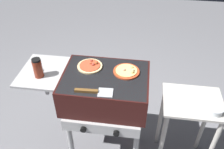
{
  "coord_description": "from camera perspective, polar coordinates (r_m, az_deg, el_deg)",
  "views": [
    {
      "loc": [
        0.24,
        -1.35,
        2.0
      ],
      "look_at": [
        0.05,
        0.0,
        0.92
      ],
      "focal_mm": 38.58,
      "sensor_mm": 36.0,
      "label": 1
    }
  ],
  "objects": [
    {
      "name": "pizza_pepperoni",
      "position": [
        1.85,
        -5.2,
        2.08
      ],
      "size": [
        0.19,
        0.19,
        0.04
      ],
      "color": "beige",
      "rests_on": "grill"
    },
    {
      "name": "pizza_cheese",
      "position": [
        1.79,
        3.5,
        0.81
      ],
      "size": [
        0.2,
        0.2,
        0.03
      ],
      "color": "#C64723",
      "rests_on": "grill"
    },
    {
      "name": "prep_table",
      "position": [
        2.04,
        17.52,
        -10.16
      ],
      "size": [
        0.44,
        0.36,
        0.74
      ],
      "color": "beige",
      "rests_on": "ground_plane"
    },
    {
      "name": "sauce_jar",
      "position": [
        1.79,
        -17.19,
        1.49
      ],
      "size": [
        0.07,
        0.07,
        0.15
      ],
      "color": "maroon",
      "rests_on": "grill"
    },
    {
      "name": "topping_bowl_near",
      "position": [
        1.85,
        23.31,
        -7.77
      ],
      "size": [
        0.11,
        0.11,
        0.04
      ],
      "color": "silver",
      "rests_on": "prep_table"
    },
    {
      "name": "spatula",
      "position": [
        1.62,
        -4.25,
        -4.05
      ],
      "size": [
        0.26,
        0.1,
        0.02
      ],
      "color": "#B7BABF",
      "rests_on": "grill"
    },
    {
      "name": "ground_plane",
      "position": [
        2.42,
        -1.23,
        -17.2
      ],
      "size": [
        8.0,
        8.0,
        0.0
      ],
      "primitive_type": "plane",
      "color": "gray"
    },
    {
      "name": "grill",
      "position": [
        1.85,
        -1.99,
        -3.89
      ],
      "size": [
        0.96,
        0.53,
        0.9
      ],
      "color": "#38110F",
      "rests_on": "ground_plane"
    }
  ]
}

